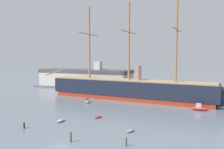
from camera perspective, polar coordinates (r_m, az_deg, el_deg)
The scene contains 12 objects.
ground_plane at distance 41.16m, azimuth -13.22°, elevation -17.93°, with size 400.00×400.00×0.00m, color slate.
tall_ship at distance 82.60m, azimuth 4.30°, elevation -3.70°, with size 73.92×17.12×35.54m.
dinghy_foreground_left at distance 56.23m, azimuth -12.95°, elevation -11.42°, with size 1.47×2.74×0.62m.
dinghy_foreground_right at distance 48.02m, azimuth 4.77°, elevation -14.18°, with size 1.76×2.37×0.51m.
dinghy_near_centre at distance 58.11m, azimuth -3.59°, elevation -10.84°, with size 1.96×2.36×0.52m.
motorboat_alongside_bow at distance 77.41m, azimuth -6.37°, elevation -6.79°, with size 3.26×3.67×1.47m.
motorboat_alongside_stern at distance 70.75m, azimuth 21.56°, elevation -8.00°, with size 4.80×2.07×2.00m.
sailboat_far_left at distance 99.74m, azimuth -8.16°, elevation -4.30°, with size 3.94×3.66×5.40m.
mooring_piling_nearest at distance 53.48m, azimuth -21.65°, elevation -12.07°, with size 0.40×0.40×1.33m, color #382B1E.
mooring_piling_left_pair at distance 43.02m, azimuth -10.51°, elevation -15.57°, with size 0.27×0.27×1.84m, color #382B1E.
mooring_piling_right_pair at distance 40.66m, azimuth 3.70°, elevation -16.90°, with size 0.26×0.26×1.59m, color #423323.
dockside_warehouse_left at distance 114.92m, azimuth -6.94°, elevation -1.03°, with size 52.48×15.57×13.49m.
Camera 1 is at (22.08, -31.03, 15.62)m, focal length 35.60 mm.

